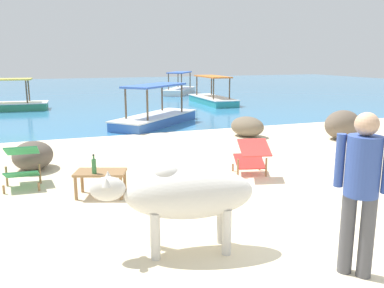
% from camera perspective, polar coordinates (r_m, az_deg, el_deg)
% --- Properties ---
extents(sand_beach, '(18.00, 14.00, 0.04)m').
position_cam_1_polar(sand_beach, '(5.48, 16.33, -11.27)').
color(sand_beach, beige).
rests_on(sand_beach, ground).
extents(water_surface, '(60.00, 36.00, 0.03)m').
position_cam_1_polar(water_surface, '(26.27, -13.62, 7.07)').
color(water_surface, teal).
rests_on(water_surface, ground).
extents(cow, '(1.79, 0.81, 1.00)m').
position_cam_1_polar(cow, '(4.41, -0.98, -7.09)').
color(cow, beige).
rests_on(cow, sand_beach).
extents(low_bench_table, '(0.87, 0.68, 0.40)m').
position_cam_1_polar(low_bench_table, '(6.40, -12.75, -4.31)').
color(low_bench_table, olive).
rests_on(low_bench_table, sand_beach).
extents(bottle, '(0.07, 0.07, 0.30)m').
position_cam_1_polar(bottle, '(6.26, -13.63, -3.01)').
color(bottle, '#2D6B38').
rests_on(bottle, low_bench_table).
extents(deck_chair_near, '(0.58, 0.80, 0.68)m').
position_cam_1_polar(deck_chair_near, '(7.30, -22.81, -2.54)').
color(deck_chair_near, olive).
rests_on(deck_chair_near, sand_beach).
extents(deck_chair_far, '(0.70, 0.87, 0.68)m').
position_cam_1_polar(deck_chair_far, '(7.35, 8.40, -1.61)').
color(deck_chair_far, olive).
rests_on(deck_chair_far, sand_beach).
extents(person_standing, '(0.36, 0.41, 1.62)m').
position_cam_1_polar(person_standing, '(4.17, 22.75, -5.04)').
color(person_standing, '#4C4C51').
rests_on(person_standing, sand_beach).
extents(shore_rock_large, '(1.04, 1.18, 0.54)m').
position_cam_1_polar(shore_rock_large, '(11.09, 7.78, 2.45)').
color(shore_rock_large, '#756651').
rests_on(shore_rock_large, sand_beach).
extents(shore_rock_medium, '(0.93, 1.04, 0.54)m').
position_cam_1_polar(shore_rock_medium, '(8.32, -21.49, -1.52)').
color(shore_rock_medium, brown).
rests_on(shore_rock_medium, sand_beach).
extents(shore_rock_small, '(1.18, 0.94, 0.76)m').
position_cam_1_polar(shore_rock_small, '(11.36, 20.43, 2.58)').
color(shore_rock_small, '#6B5B4C').
rests_on(shore_rock_small, sand_beach).
extents(boat_white, '(2.97, 3.71, 1.29)m').
position_cam_1_polar(boat_white, '(24.43, -1.74, 7.73)').
color(boat_white, white).
rests_on(boat_white, water_surface).
extents(boat_blue, '(3.46, 3.36, 1.29)m').
position_cam_1_polar(boat_blue, '(13.12, -5.14, 3.91)').
color(boat_blue, '#3866B7').
rests_on(boat_blue, water_surface).
extents(boat_green, '(3.76, 1.47, 1.29)m').
position_cam_1_polar(boat_green, '(18.36, -25.35, 5.13)').
color(boat_green, '#338E66').
rests_on(boat_green, water_surface).
extents(boat_teal, '(1.24, 3.70, 1.29)m').
position_cam_1_polar(boat_teal, '(19.12, 2.88, 6.50)').
color(boat_teal, teal).
rests_on(boat_teal, water_surface).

